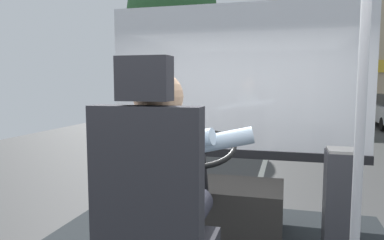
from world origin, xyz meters
name	(u,v)px	position (x,y,z in m)	size (l,w,h in m)	color
ground	(268,150)	(0.00, 8.80, -0.02)	(18.00, 44.00, 0.06)	#373737
driver_seat	(155,227)	(-0.06, -0.37, 1.32)	(0.48, 0.48, 1.31)	black
bus_driver	(164,178)	(-0.06, -0.25, 1.51)	(0.82, 0.57, 0.80)	#282833
steering_console	(212,205)	(-0.06, 0.90, 0.99)	(1.10, 0.96, 0.87)	#282623
handrail_pole	(360,130)	(0.82, -0.08, 1.76)	(0.04, 0.04, 1.98)	#B7B7BC
fare_box	(340,200)	(0.88, 0.83, 1.13)	(0.21, 0.25, 0.74)	#333338
windshield_panel	(234,99)	(0.00, 1.62, 1.81)	(2.50, 0.08, 1.48)	silver
street_tree	(172,11)	(-3.82, 11.48, 4.67)	(3.43, 3.43, 6.40)	#4C3828
shop_building	(380,55)	(5.34, 19.97, 3.42)	(11.46, 4.88, 6.85)	tan
parked_car_red	(362,104)	(4.91, 21.92, 0.64)	(1.94, 4.39, 1.23)	maroon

